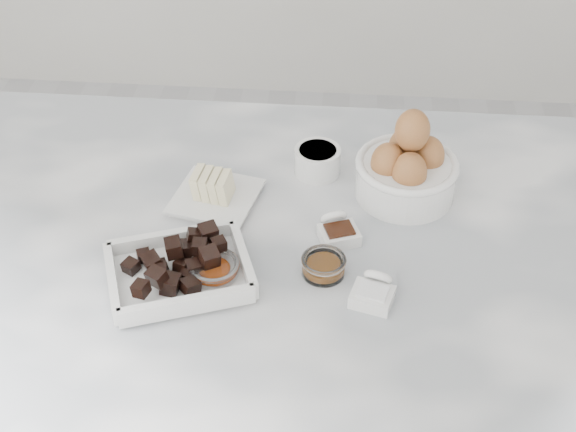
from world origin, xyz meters
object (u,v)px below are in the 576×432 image
object	(u,v)px
chocolate_dish	(179,270)
salt_spoon	(374,292)
vanilla_spoon	(338,230)
butter_plate	(214,193)
zest_bowl	(214,270)
egg_bowl	(407,168)
sugar_ramekin	(317,160)
honey_bowl	(324,265)

from	to	relation	value
chocolate_dish	salt_spoon	size ratio (longest dim) A/B	3.01
chocolate_dish	vanilla_spoon	distance (m)	0.25
butter_plate	vanilla_spoon	world-z (taller)	butter_plate
zest_bowl	egg_bowl	bearing A→B (deg)	38.79
sugar_ramekin	zest_bowl	xyz separation A→B (m)	(-0.13, -0.27, -0.01)
egg_bowl	honey_bowl	bearing A→B (deg)	-121.82
honey_bowl	salt_spoon	bearing A→B (deg)	-32.79
chocolate_dish	salt_spoon	xyz separation A→B (m)	(0.27, -0.01, -0.01)
sugar_ramekin	salt_spoon	size ratio (longest dim) A/B	0.97
chocolate_dish	butter_plate	bearing A→B (deg)	83.23
chocolate_dish	zest_bowl	distance (m)	0.05
butter_plate	honey_bowl	xyz separation A→B (m)	(0.18, -0.15, -0.00)
zest_bowl	salt_spoon	distance (m)	0.22
sugar_ramekin	honey_bowl	world-z (taller)	sugar_ramekin
sugar_ramekin	salt_spoon	world-z (taller)	sugar_ramekin
zest_bowl	sugar_ramekin	bearing A→B (deg)	63.85
chocolate_dish	salt_spoon	distance (m)	0.27
butter_plate	zest_bowl	distance (m)	0.18
vanilla_spoon	salt_spoon	distance (m)	0.14
chocolate_dish	salt_spoon	bearing A→B (deg)	-2.58
vanilla_spoon	butter_plate	bearing A→B (deg)	160.66
sugar_ramekin	butter_plate	bearing A→B (deg)	-149.59
honey_bowl	salt_spoon	size ratio (longest dim) A/B	0.83
zest_bowl	salt_spoon	bearing A→B (deg)	-5.08
egg_bowl	vanilla_spoon	bearing A→B (deg)	-131.74
vanilla_spoon	honey_bowl	bearing A→B (deg)	-102.37
honey_bowl	zest_bowl	world-z (taller)	zest_bowl
chocolate_dish	honey_bowl	world-z (taller)	chocolate_dish
egg_bowl	sugar_ramekin	bearing A→B (deg)	161.99
butter_plate	honey_bowl	bearing A→B (deg)	-39.29
honey_bowl	vanilla_spoon	bearing A→B (deg)	77.63
honey_bowl	vanilla_spoon	world-z (taller)	vanilla_spoon
butter_plate	egg_bowl	world-z (taller)	egg_bowl
zest_bowl	salt_spoon	size ratio (longest dim) A/B	0.93
chocolate_dish	sugar_ramekin	xyz separation A→B (m)	(0.18, 0.27, 0.00)
egg_bowl	salt_spoon	bearing A→B (deg)	-101.53
butter_plate	egg_bowl	bearing A→B (deg)	8.74
chocolate_dish	sugar_ramekin	distance (m)	0.33
chocolate_dish	vanilla_spoon	world-z (taller)	chocolate_dish
chocolate_dish	zest_bowl	world-z (taller)	chocolate_dish
butter_plate	sugar_ramekin	size ratio (longest dim) A/B	1.96
chocolate_dish	butter_plate	distance (m)	0.18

